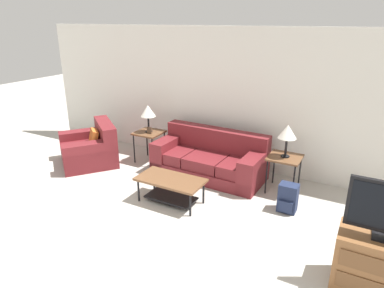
# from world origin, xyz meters

# --- Properties ---
(wall_back) EXTENTS (8.62, 0.06, 2.60)m
(wall_back) POSITION_xyz_m (0.00, 3.89, 1.30)
(wall_back) COLOR silver
(wall_back) RESTS_ON ground_plane
(couch) EXTENTS (2.03, 0.95, 0.82)m
(couch) POSITION_xyz_m (-0.05, 3.24, 0.30)
(couch) COLOR maroon
(couch) RESTS_ON ground_plane
(armchair) EXTENTS (1.47, 1.45, 0.80)m
(armchair) POSITION_xyz_m (-2.37, 2.64, 0.29)
(armchair) COLOR maroon
(armchair) RESTS_ON ground_plane
(coffee_table) EXTENTS (1.05, 0.54, 0.41)m
(coffee_table) POSITION_xyz_m (-0.14, 2.05, 0.30)
(coffee_table) COLOR brown
(coffee_table) RESTS_ON ground_plane
(side_table_left) EXTENTS (0.52, 0.51, 0.62)m
(side_table_left) POSITION_xyz_m (-1.39, 3.26, 0.55)
(side_table_left) COLOR brown
(side_table_left) RESTS_ON ground_plane
(side_table_right) EXTENTS (0.52, 0.51, 0.62)m
(side_table_right) POSITION_xyz_m (1.29, 3.26, 0.55)
(side_table_right) COLOR brown
(side_table_right) RESTS_ON ground_plane
(table_lamp_left) EXTENTS (0.29, 0.29, 0.54)m
(table_lamp_left) POSITION_xyz_m (-1.39, 3.26, 1.03)
(table_lamp_left) COLOR black
(table_lamp_left) RESTS_ON side_table_left
(table_lamp_right) EXTENTS (0.29, 0.29, 0.54)m
(table_lamp_right) POSITION_xyz_m (1.29, 3.26, 1.03)
(table_lamp_right) COLOR black
(table_lamp_right) RESTS_ON side_table_right
(tv_console) EXTENTS (0.91, 0.48, 0.66)m
(tv_console) POSITION_xyz_m (2.76, 1.48, 0.33)
(tv_console) COLOR brown
(tv_console) RESTS_ON ground_plane
(backpack) EXTENTS (0.27, 0.28, 0.44)m
(backpack) POSITION_xyz_m (1.52, 2.66, 0.21)
(backpack) COLOR #1E2847
(backpack) RESTS_ON ground_plane
(picture_frame) EXTENTS (0.10, 0.04, 0.13)m
(picture_frame) POSITION_xyz_m (-1.32, 3.18, 0.68)
(picture_frame) COLOR #4C3828
(picture_frame) RESTS_ON side_table_left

